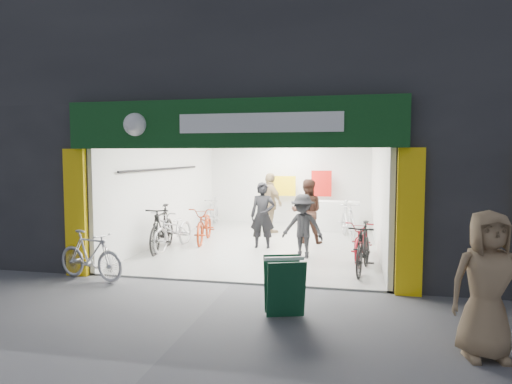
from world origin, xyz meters
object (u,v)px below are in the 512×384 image
(parked_bike, at_px, (90,255))
(sandwich_board, at_px, (284,285))
(bike_right_front, at_px, (363,248))
(pedestrian_near, at_px, (487,285))
(bike_left_front, at_px, (174,230))

(parked_bike, distance_m, sandwich_board, 4.26)
(bike_right_front, relative_size, pedestrian_near, 0.99)
(bike_right_front, height_order, pedestrian_near, pedestrian_near)
(pedestrian_near, distance_m, sandwich_board, 2.79)
(bike_left_front, bearing_deg, parked_bike, -93.06)
(bike_left_front, relative_size, pedestrian_near, 1.11)
(bike_left_front, relative_size, parked_bike, 1.22)
(bike_right_front, xyz_separation_m, sandwich_board, (-1.23, -2.90, -0.05))
(pedestrian_near, height_order, sandwich_board, pedestrian_near)
(bike_left_front, distance_m, parked_bike, 3.13)
(bike_left_front, bearing_deg, sandwich_board, -44.67)
(bike_left_front, relative_size, sandwich_board, 2.25)
(bike_left_front, bearing_deg, pedestrian_near, -34.52)
(sandwich_board, bearing_deg, bike_right_front, 48.76)
(pedestrian_near, relative_size, sandwich_board, 2.03)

